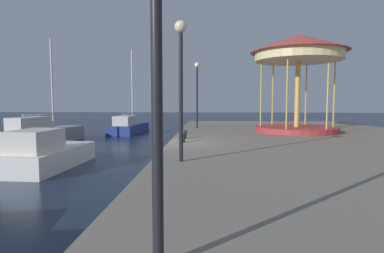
{
  "coord_description": "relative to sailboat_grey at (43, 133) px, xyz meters",
  "views": [
    {
      "loc": [
        1.69,
        -13.64,
        2.58
      ],
      "look_at": [
        0.8,
        4.25,
        1.14
      ],
      "focal_mm": 29.34,
      "sensor_mm": 36.0,
      "label": 1
    }
  ],
  "objects": [
    {
      "name": "carousel",
      "position": [
        15.19,
        0.04,
        4.37
      ],
      "size": [
        5.48,
        5.48,
        5.6
      ],
      "color": "#B23333",
      "rests_on": "quay_dock"
    },
    {
      "name": "sailboat_grey",
      "position": [
        0.0,
        0.0,
        0.0
      ],
      "size": [
        2.7,
        5.8,
        6.47
      ],
      "color": "gray",
      "rests_on": "ground"
    },
    {
      "name": "quay_dock",
      "position": [
        15.14,
        -4.84,
        -0.25
      ],
      "size": [
        13.68,
        29.81,
        0.8
      ],
      "primitive_type": "cube",
      "color": "gray",
      "rests_on": "ground"
    },
    {
      "name": "bollard_center",
      "position": [
        8.88,
        -3.59,
        0.35
      ],
      "size": [
        0.24,
        0.24,
        0.4
      ],
      "primitive_type": "cylinder",
      "color": "#2D2D33",
      "rests_on": "quay_dock"
    },
    {
      "name": "ground_plane",
      "position": [
        8.3,
        -4.84,
        -0.65
      ],
      "size": [
        120.0,
        120.0,
        0.0
      ],
      "primitive_type": "plane",
      "color": "#162338"
    },
    {
      "name": "lamp_post_mid_promenade",
      "position": [
        9.21,
        -9.31,
        2.97
      ],
      "size": [
        0.36,
        0.36,
        4.1
      ],
      "color": "black",
      "rests_on": "quay_dock"
    },
    {
      "name": "lamp_post_far_end",
      "position": [
        9.28,
        2.61,
        3.13
      ],
      "size": [
        0.36,
        0.36,
        4.37
      ],
      "color": "black",
      "rests_on": "quay_dock"
    },
    {
      "name": "bollard_north",
      "position": [
        8.9,
        -4.98,
        0.35
      ],
      "size": [
        0.24,
        0.24,
        0.4
      ],
      "primitive_type": "cylinder",
      "color": "#2D2D33",
      "rests_on": "quay_dock"
    },
    {
      "name": "lamp_post_near_edge",
      "position": [
        9.47,
        -15.27,
        2.92
      ],
      "size": [
        0.36,
        0.36,
        4.02
      ],
      "color": "black",
      "rests_on": "quay_dock"
    },
    {
      "name": "sailboat_blue",
      "position": [
        3.58,
        6.53,
        -0.09
      ],
      "size": [
        2.26,
        5.51,
        6.85
      ],
      "color": "navy",
      "rests_on": "ground"
    },
    {
      "name": "motorboat_white",
      "position": [
        3.79,
        -6.87,
        -0.08
      ],
      "size": [
        2.12,
        4.47,
        1.55
      ],
      "color": "white",
      "rests_on": "ground"
    }
  ]
}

